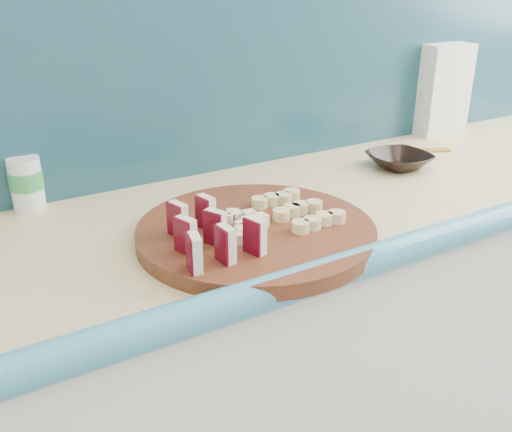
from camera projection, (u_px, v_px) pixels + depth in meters
name	position (u px, v px, depth m)	size (l,w,h in m)	color
kitchen_counter	(343.00, 345.00, 1.53)	(2.20, 0.63, 0.91)	silver
backsplash	(289.00, 64.00, 1.48)	(2.20, 0.02, 0.50)	teal
cutting_board	(256.00, 232.00, 1.09)	(0.46, 0.46, 0.03)	#411D0D
apple_wedges	(208.00, 232.00, 0.98)	(0.14, 0.18, 0.06)	beige
apple_chunks	(243.00, 224.00, 1.06)	(0.06, 0.07, 0.02)	#FAF1C8
banana_slices	(297.00, 210.00, 1.13)	(0.12, 0.17, 0.02)	#D4C182
brown_bowl	(399.00, 160.00, 1.48)	(0.16, 0.16, 0.04)	black
flour_bag	(439.00, 89.00, 1.76)	(0.16, 0.11, 0.27)	white
canister	(26.00, 183.00, 1.21)	(0.07, 0.07, 0.12)	silver
banana_peel	(409.00, 152.00, 1.61)	(0.19, 0.16, 0.01)	gold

